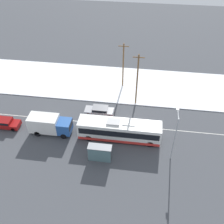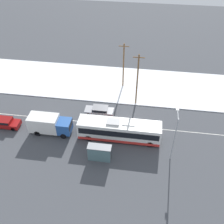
# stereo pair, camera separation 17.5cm
# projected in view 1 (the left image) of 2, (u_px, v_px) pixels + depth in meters

# --- Properties ---
(ground_plane) EXTENTS (120.00, 120.00, 0.00)m
(ground_plane) POSITION_uv_depth(u_px,v_px,m) (126.00, 126.00, 40.39)
(ground_plane) COLOR #424449
(snow_lot) EXTENTS (80.00, 11.93, 0.12)m
(snow_lot) POSITION_uv_depth(u_px,v_px,m) (132.00, 85.00, 48.93)
(snow_lot) COLOR white
(snow_lot) RESTS_ON ground_plane
(lane_marking_center) EXTENTS (60.00, 0.12, 0.00)m
(lane_marking_center) POSITION_uv_depth(u_px,v_px,m) (126.00, 126.00, 40.39)
(lane_marking_center) COLOR silver
(lane_marking_center) RESTS_ON ground_plane
(city_bus) EXTENTS (11.80, 2.57, 3.16)m
(city_bus) POSITION_uv_depth(u_px,v_px,m) (119.00, 130.00, 37.42)
(city_bus) COLOR white
(city_bus) RESTS_ON ground_plane
(box_truck) EXTENTS (6.23, 2.30, 2.91)m
(box_truck) POSITION_uv_depth(u_px,v_px,m) (49.00, 124.00, 38.29)
(box_truck) COLOR silver
(box_truck) RESTS_ON ground_plane
(sedan_car) EXTENTS (4.74, 1.80, 1.34)m
(sedan_car) POSITION_uv_depth(u_px,v_px,m) (100.00, 110.00, 42.11)
(sedan_car) COLOR #9E9EA3
(sedan_car) RESTS_ON ground_plane
(parked_car_near_truck) EXTENTS (4.44, 1.80, 1.44)m
(parked_car_near_truck) POSITION_uv_depth(u_px,v_px,m) (5.00, 123.00, 39.75)
(parked_car_near_truck) COLOR maroon
(parked_car_near_truck) RESTS_ON ground_plane
(pedestrian_at_stop) EXTENTS (0.60, 0.27, 1.68)m
(pedestrian_at_stop) POSITION_uv_depth(u_px,v_px,m) (105.00, 150.00, 35.25)
(pedestrian_at_stop) COLOR #23232D
(pedestrian_at_stop) RESTS_ON ground_plane
(bus_shelter) EXTENTS (3.13, 1.20, 2.40)m
(bus_shelter) POSITION_uv_depth(u_px,v_px,m) (100.00, 152.00, 34.06)
(bus_shelter) COLOR gray
(bus_shelter) RESTS_ON ground_plane
(streetlamp) EXTENTS (0.36, 2.48, 7.12)m
(streetlamp) POSITION_uv_depth(u_px,v_px,m) (175.00, 132.00, 32.92)
(streetlamp) COLOR #9EA3A8
(streetlamp) RESTS_ON ground_plane
(utility_pole_roadside) EXTENTS (1.80, 0.24, 9.25)m
(utility_pole_roadside) POSITION_uv_depth(u_px,v_px,m) (137.00, 80.00, 41.60)
(utility_pole_roadside) COLOR brown
(utility_pole_roadside) RESTS_ON ground_plane
(utility_pole_snowlot) EXTENTS (1.80, 0.24, 8.45)m
(utility_pole_snowlot) POSITION_uv_depth(u_px,v_px,m) (123.00, 65.00, 45.98)
(utility_pole_snowlot) COLOR brown
(utility_pole_snowlot) RESTS_ON ground_plane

